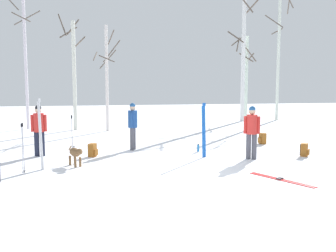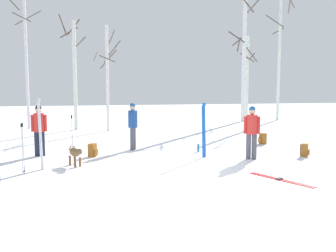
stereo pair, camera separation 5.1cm
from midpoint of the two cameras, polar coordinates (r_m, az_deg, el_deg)
name	(u,v)px [view 1 (the left image)]	position (r m, az deg, el deg)	size (l,w,h in m)	color
ground_plane	(187,172)	(10.95, 2.72, -6.67)	(60.00, 60.00, 0.00)	white
person_0	(252,129)	(12.78, 12.00, -0.43)	(0.50, 0.34, 1.72)	#4C4C56
person_1	(39,127)	(13.72, -18.39, -0.14)	(0.52, 0.34, 1.72)	#1E2338
person_2	(133,123)	(14.28, -5.26, 0.42)	(0.34, 0.49, 1.72)	#4C4C56
dog	(75,153)	(11.90, -13.45, -3.87)	(0.47, 0.82, 0.57)	brown
ski_pair_planted_0	(40,134)	(11.63, -18.20, -1.16)	(0.15, 0.18, 2.03)	white
ski_pair_planted_1	(204,130)	(12.87, 5.12, -0.65)	(0.18, 0.07, 1.80)	blue
ski_pair_lying_0	(281,179)	(10.47, 16.04, -7.50)	(1.07, 1.77, 0.05)	red
ski_poles_0	(23,147)	(11.24, -20.51, -2.89)	(0.07, 0.25, 1.39)	#B2B2BC
ski_poles_1	(72,134)	(13.43, -13.91, -1.19)	(0.07, 0.23, 1.38)	#B2B2BC
backpack_0	(93,150)	(13.27, -11.03, -3.50)	(0.34, 0.32, 0.44)	#99591E
backpack_1	(262,139)	(16.08, 13.49, -1.80)	(0.31, 0.28, 0.44)	#99591E
backpack_2	(305,150)	(13.85, 19.17, -3.32)	(0.35, 0.34, 0.44)	#99591E
water_bottle_0	(74,149)	(14.30, -13.63, -3.29)	(0.08, 0.08, 0.22)	silver
water_bottle_1	(198,148)	(14.00, 4.32, -3.21)	(0.08, 0.08, 0.27)	#1E72BF
birch_tree_1	(25,51)	(21.78, -20.16, 10.16)	(1.61, 1.62, 7.67)	silver
birch_tree_2	(74,72)	(20.58, -13.62, 7.68)	(1.37, 1.46, 5.86)	silver
birch_tree_3	(107,76)	(19.78, -8.98, 7.25)	(1.37, 1.19, 5.23)	silver
birch_tree_4	(243,56)	(24.77, 10.86, 10.03)	(1.71, 1.68, 7.75)	white
birch_tree_5	(246,75)	(25.29, 11.22, 7.29)	(1.57, 1.63, 5.35)	silver
birch_tree_6	(279,56)	(26.04, 15.75, 9.76)	(1.76, 1.33, 8.07)	silver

